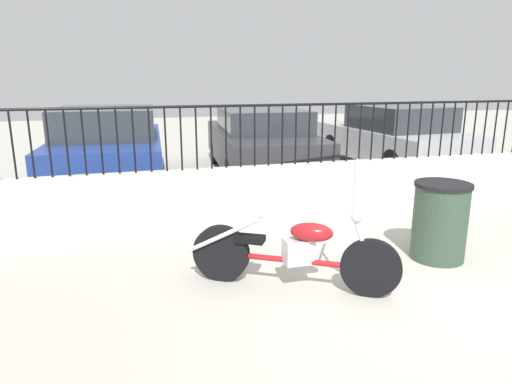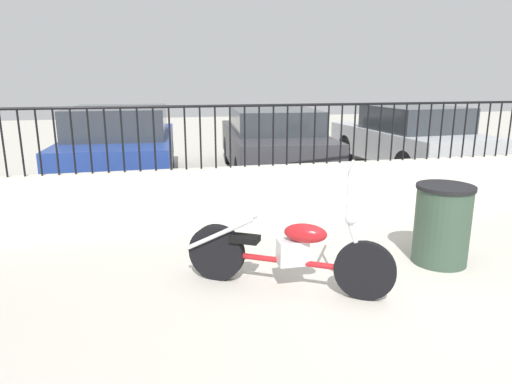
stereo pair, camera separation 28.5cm
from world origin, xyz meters
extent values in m
plane|color=#B7B2A5|center=(0.00, 0.00, 0.00)|extent=(40.00, 40.00, 0.00)
cube|color=beige|center=(0.00, 2.49, 0.40)|extent=(9.73, 0.18, 0.79)
cylinder|color=black|center=(-4.17, 2.49, 1.22)|extent=(0.02, 0.02, 0.84)
cylinder|color=black|center=(-3.97, 2.49, 1.22)|extent=(0.02, 0.02, 0.84)
cylinder|color=black|center=(-3.77, 2.49, 1.22)|extent=(0.02, 0.02, 0.84)
cylinder|color=black|center=(-3.57, 2.49, 1.22)|extent=(0.02, 0.02, 0.84)
cylinder|color=black|center=(-3.37, 2.49, 1.22)|extent=(0.02, 0.02, 0.84)
cylinder|color=black|center=(-3.18, 2.49, 1.22)|extent=(0.02, 0.02, 0.84)
cylinder|color=black|center=(-2.98, 2.49, 1.22)|extent=(0.02, 0.02, 0.84)
cylinder|color=black|center=(-2.78, 2.49, 1.22)|extent=(0.02, 0.02, 0.84)
cylinder|color=black|center=(-2.58, 2.49, 1.22)|extent=(0.02, 0.02, 0.84)
cylinder|color=black|center=(-2.38, 2.49, 1.22)|extent=(0.02, 0.02, 0.84)
cylinder|color=black|center=(-2.18, 2.49, 1.22)|extent=(0.02, 0.02, 0.84)
cylinder|color=black|center=(-1.99, 2.49, 1.22)|extent=(0.02, 0.02, 0.84)
cylinder|color=black|center=(-1.79, 2.49, 1.22)|extent=(0.02, 0.02, 0.84)
cylinder|color=black|center=(-1.59, 2.49, 1.22)|extent=(0.02, 0.02, 0.84)
cylinder|color=black|center=(-1.39, 2.49, 1.22)|extent=(0.02, 0.02, 0.84)
cylinder|color=black|center=(-1.19, 2.49, 1.22)|extent=(0.02, 0.02, 0.84)
cylinder|color=black|center=(-0.99, 2.49, 1.22)|extent=(0.02, 0.02, 0.84)
cylinder|color=black|center=(-0.79, 2.49, 1.22)|extent=(0.02, 0.02, 0.84)
cylinder|color=black|center=(-0.60, 2.49, 1.22)|extent=(0.02, 0.02, 0.84)
cylinder|color=black|center=(-0.40, 2.49, 1.22)|extent=(0.02, 0.02, 0.84)
cylinder|color=black|center=(-0.20, 2.49, 1.22)|extent=(0.02, 0.02, 0.84)
cylinder|color=black|center=(0.00, 2.49, 1.22)|extent=(0.02, 0.02, 0.84)
cylinder|color=black|center=(0.20, 2.49, 1.22)|extent=(0.02, 0.02, 0.84)
cylinder|color=black|center=(0.40, 2.49, 1.22)|extent=(0.02, 0.02, 0.84)
cylinder|color=black|center=(0.60, 2.49, 1.22)|extent=(0.02, 0.02, 0.84)
cylinder|color=black|center=(0.79, 2.49, 1.22)|extent=(0.02, 0.02, 0.84)
cylinder|color=black|center=(0.99, 2.49, 1.22)|extent=(0.02, 0.02, 0.84)
cylinder|color=black|center=(1.19, 2.49, 1.22)|extent=(0.02, 0.02, 0.84)
cylinder|color=black|center=(1.39, 2.49, 1.22)|extent=(0.02, 0.02, 0.84)
cylinder|color=black|center=(1.59, 2.49, 1.22)|extent=(0.02, 0.02, 0.84)
cylinder|color=black|center=(1.79, 2.49, 1.22)|extent=(0.02, 0.02, 0.84)
cylinder|color=black|center=(1.99, 2.49, 1.22)|extent=(0.02, 0.02, 0.84)
cylinder|color=black|center=(2.18, 2.49, 1.22)|extent=(0.02, 0.02, 0.84)
cylinder|color=black|center=(2.38, 2.49, 1.22)|extent=(0.02, 0.02, 0.84)
cylinder|color=black|center=(2.58, 2.49, 1.22)|extent=(0.02, 0.02, 0.84)
cylinder|color=black|center=(2.78, 2.49, 1.22)|extent=(0.02, 0.02, 0.84)
cylinder|color=black|center=(2.98, 2.49, 1.22)|extent=(0.02, 0.02, 0.84)
cylinder|color=black|center=(0.00, 2.49, 1.62)|extent=(9.73, 0.04, 0.04)
cylinder|color=black|center=(-0.58, 0.00, 0.28)|extent=(0.52, 0.34, 0.56)
cylinder|color=black|center=(-1.83, 0.73, 0.28)|extent=(0.55, 0.38, 0.57)
cylinder|color=#AD191E|center=(-1.21, 0.37, 0.28)|extent=(1.18, 0.73, 0.06)
cube|color=silver|center=(-1.16, 0.34, 0.38)|extent=(0.28, 0.18, 0.24)
ellipsoid|color=#AD191E|center=(-1.06, 0.28, 0.58)|extent=(0.45, 0.38, 0.18)
cube|color=black|center=(-1.57, 0.58, 0.46)|extent=(0.32, 0.28, 0.06)
cylinder|color=silver|center=(-0.66, 0.04, 0.53)|extent=(0.21, 0.15, 0.51)
sphere|color=silver|center=(-0.71, 0.07, 0.76)|extent=(0.11, 0.11, 0.11)
cylinder|color=silver|center=(-0.74, 0.09, 1.01)|extent=(0.03, 0.03, 0.46)
cylinder|color=silver|center=(-0.74, 0.09, 1.24)|extent=(0.29, 0.46, 0.03)
cylinder|color=silver|center=(-1.83, 0.65, 0.50)|extent=(0.65, 0.41, 0.41)
cylinder|color=silver|center=(-1.75, 0.77, 0.50)|extent=(0.65, 0.41, 0.41)
cylinder|color=#334738|center=(0.61, 0.61, 0.42)|extent=(0.58, 0.58, 0.83)
cylinder|color=black|center=(0.61, 0.61, 0.85)|extent=(0.61, 0.61, 0.04)
cylinder|color=black|center=(-3.80, 6.81, 0.32)|extent=(0.15, 0.65, 0.64)
cylinder|color=black|center=(-2.04, 6.70, 0.32)|extent=(0.15, 0.65, 0.64)
cylinder|color=black|center=(-3.95, 4.24, 0.32)|extent=(0.15, 0.65, 0.64)
cylinder|color=black|center=(-2.19, 4.14, 0.32)|extent=(0.15, 0.65, 0.64)
cube|color=navy|center=(-2.99, 5.47, 0.58)|extent=(2.11, 4.24, 0.68)
cube|color=#2D3338|center=(-3.01, 5.27, 1.19)|extent=(1.80, 2.08, 0.54)
cylinder|color=black|center=(-0.71, 7.02, 0.32)|extent=(0.17, 0.65, 0.64)
cylinder|color=black|center=(0.93, 6.88, 0.32)|extent=(0.17, 0.65, 0.64)
cylinder|color=black|center=(-0.95, 4.24, 0.32)|extent=(0.17, 0.65, 0.64)
cylinder|color=black|center=(0.69, 4.10, 0.32)|extent=(0.17, 0.65, 0.64)
cube|color=#38383D|center=(-0.01, 5.56, 0.58)|extent=(2.14, 4.64, 0.69)
cube|color=#2D3338|center=(-0.03, 5.34, 1.15)|extent=(1.76, 2.29, 0.45)
cylinder|color=black|center=(2.12, 6.62, 0.32)|extent=(0.15, 0.65, 0.64)
cylinder|color=black|center=(3.81, 6.72, 0.32)|extent=(0.15, 0.65, 0.64)
cylinder|color=black|center=(2.26, 4.18, 0.32)|extent=(0.15, 0.65, 0.64)
cylinder|color=black|center=(3.95, 4.28, 0.32)|extent=(0.15, 0.65, 0.64)
cube|color=#B7BABF|center=(3.04, 5.45, 0.56)|extent=(2.02, 4.04, 0.64)
cube|color=#2D3338|center=(3.05, 5.25, 1.13)|extent=(1.73, 1.98, 0.51)
camera|label=1|loc=(-2.66, -3.46, 1.99)|focal=32.00mm
camera|label=2|loc=(-2.39, -3.53, 1.99)|focal=32.00mm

